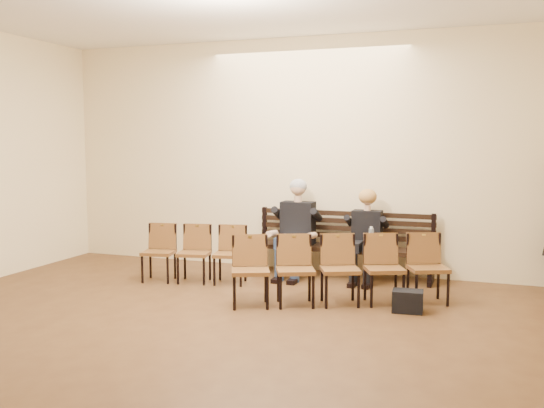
{
  "coord_description": "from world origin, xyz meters",
  "views": [
    {
      "loc": [
        2.6,
        -3.78,
        1.97
      ],
      "look_at": [
        -0.22,
        4.05,
        1.09
      ],
      "focal_mm": 40.0,
      "sensor_mm": 36.0,
      "label": 1
    }
  ],
  "objects_px": {
    "water_bottle": "(371,244)",
    "chair_row_back": "(340,270)",
    "chair_row_front": "(194,254)",
    "seated_man": "(296,227)",
    "laptop": "(293,238)",
    "bench": "(341,262)",
    "seated_woman": "(366,239)",
    "bag": "(408,301)"
  },
  "relations": [
    {
      "from": "laptop",
      "to": "water_bottle",
      "type": "height_order",
      "value": "water_bottle"
    },
    {
      "from": "water_bottle",
      "to": "chair_row_back",
      "type": "xyz_separation_m",
      "value": [
        -0.17,
        -1.08,
        -0.15
      ]
    },
    {
      "from": "chair_row_front",
      "to": "chair_row_back",
      "type": "bearing_deg",
      "value": -22.66
    },
    {
      "from": "seated_man",
      "to": "laptop",
      "type": "distance_m",
      "value": 0.19
    },
    {
      "from": "bag",
      "to": "seated_woman",
      "type": "bearing_deg",
      "value": 118.96
    },
    {
      "from": "laptop",
      "to": "seated_man",
      "type": "bearing_deg",
      "value": 86.47
    },
    {
      "from": "seated_man",
      "to": "bag",
      "type": "height_order",
      "value": "seated_man"
    },
    {
      "from": "seated_man",
      "to": "chair_row_front",
      "type": "distance_m",
      "value": 1.53
    },
    {
      "from": "bench",
      "to": "laptop",
      "type": "distance_m",
      "value": 0.78
    },
    {
      "from": "seated_woman",
      "to": "chair_row_front",
      "type": "bearing_deg",
      "value": -158.29
    },
    {
      "from": "bench",
      "to": "chair_row_front",
      "type": "height_order",
      "value": "chair_row_front"
    },
    {
      "from": "chair_row_back",
      "to": "chair_row_front",
      "type": "bearing_deg",
      "value": 144.93
    },
    {
      "from": "chair_row_back",
      "to": "seated_man",
      "type": "bearing_deg",
      "value": 102.76
    },
    {
      "from": "bag",
      "to": "water_bottle",
      "type": "bearing_deg",
      "value": 119.41
    },
    {
      "from": "seated_woman",
      "to": "water_bottle",
      "type": "bearing_deg",
      "value": -63.17
    },
    {
      "from": "seated_woman",
      "to": "chair_row_back",
      "type": "xyz_separation_m",
      "value": [
        -0.04,
        -1.33,
        -0.17
      ]
    },
    {
      "from": "bench",
      "to": "laptop",
      "type": "relative_size",
      "value": 8.18
    },
    {
      "from": "laptop",
      "to": "bag",
      "type": "relative_size",
      "value": 0.92
    },
    {
      "from": "bench",
      "to": "seated_man",
      "type": "bearing_deg",
      "value": -169.59
    },
    {
      "from": "seated_woman",
      "to": "laptop",
      "type": "relative_size",
      "value": 3.7
    },
    {
      "from": "chair_row_front",
      "to": "bench",
      "type": "bearing_deg",
      "value": 17.31
    },
    {
      "from": "water_bottle",
      "to": "seated_woman",
      "type": "bearing_deg",
      "value": 116.83
    },
    {
      "from": "bench",
      "to": "bag",
      "type": "distance_m",
      "value": 1.89
    },
    {
      "from": "water_bottle",
      "to": "chair_row_back",
      "type": "relative_size",
      "value": 0.09
    },
    {
      "from": "seated_woman",
      "to": "bag",
      "type": "distance_m",
      "value": 1.65
    },
    {
      "from": "bench",
      "to": "laptop",
      "type": "xyz_separation_m",
      "value": [
        -0.66,
        -0.25,
        0.34
      ]
    },
    {
      "from": "seated_woman",
      "to": "bag",
      "type": "height_order",
      "value": "seated_woman"
    },
    {
      "from": "water_bottle",
      "to": "chair_row_back",
      "type": "distance_m",
      "value": 1.11
    },
    {
      "from": "seated_woman",
      "to": "bag",
      "type": "bearing_deg",
      "value": -61.04
    },
    {
      "from": "seated_man",
      "to": "chair_row_front",
      "type": "xyz_separation_m",
      "value": [
        -1.2,
        -0.89,
        -0.31
      ]
    },
    {
      "from": "seated_man",
      "to": "water_bottle",
      "type": "xyz_separation_m",
      "value": [
        1.15,
        -0.25,
        -0.14
      ]
    },
    {
      "from": "bench",
      "to": "seated_man",
      "type": "relative_size",
      "value": 1.83
    },
    {
      "from": "seated_woman",
      "to": "bag",
      "type": "relative_size",
      "value": 3.42
    },
    {
      "from": "chair_row_back",
      "to": "laptop",
      "type": "bearing_deg",
      "value": 105.61
    },
    {
      "from": "seated_woman",
      "to": "seated_man",
      "type": "bearing_deg",
      "value": 180.0
    },
    {
      "from": "bench",
      "to": "chair_row_front",
      "type": "xyz_separation_m",
      "value": [
        -1.86,
        -1.01,
        0.18
      ]
    },
    {
      "from": "bench",
      "to": "laptop",
      "type": "bearing_deg",
      "value": -159.3
    },
    {
      "from": "laptop",
      "to": "bench",
      "type": "bearing_deg",
      "value": 18.12
    },
    {
      "from": "bench",
      "to": "seated_man",
      "type": "xyz_separation_m",
      "value": [
        -0.65,
        -0.12,
        0.48
      ]
    },
    {
      "from": "seated_man",
      "to": "chair_row_front",
      "type": "height_order",
      "value": "seated_man"
    },
    {
      "from": "seated_woman",
      "to": "chair_row_back",
      "type": "distance_m",
      "value": 1.34
    },
    {
      "from": "seated_man",
      "to": "laptop",
      "type": "height_order",
      "value": "seated_man"
    }
  ]
}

